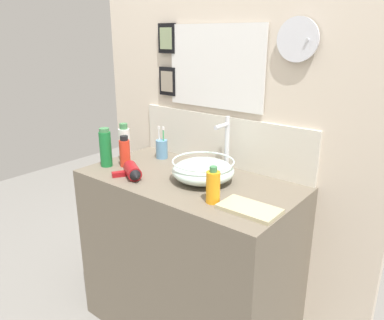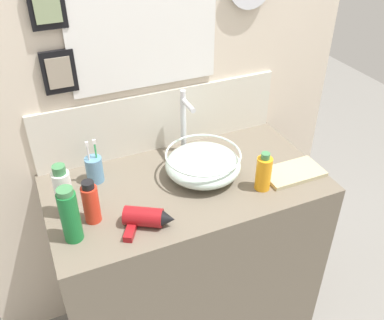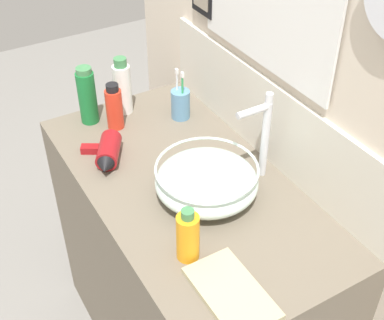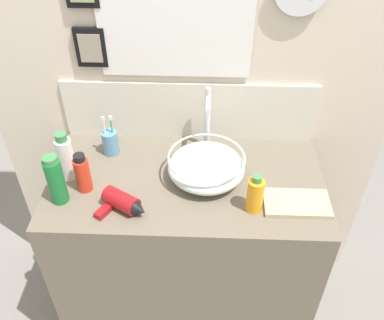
{
  "view_description": "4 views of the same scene",
  "coord_description": "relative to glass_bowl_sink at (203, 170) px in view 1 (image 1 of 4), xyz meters",
  "views": [
    {
      "loc": [
        1.07,
        -1.31,
        1.55
      ],
      "look_at": [
        0.02,
        0.0,
        0.98
      ],
      "focal_mm": 35.0,
      "sensor_mm": 36.0,
      "label": 1
    },
    {
      "loc": [
        -0.51,
        -1.21,
        1.9
      ],
      "look_at": [
        0.02,
        0.0,
        0.98
      ],
      "focal_mm": 40.0,
      "sensor_mm": 36.0,
      "label": 2
    },
    {
      "loc": [
        1.05,
        -0.6,
        1.92
      ],
      "look_at": [
        0.02,
        0.0,
        0.98
      ],
      "focal_mm": 50.0,
      "sensor_mm": 36.0,
      "label": 3
    },
    {
      "loc": [
        0.07,
        -1.22,
        2.02
      ],
      "look_at": [
        0.02,
        0.0,
        0.98
      ],
      "focal_mm": 40.0,
      "sensor_mm": 36.0,
      "label": 4
    }
  ],
  "objects": [
    {
      "name": "vanity_counter",
      "position": [
        -0.08,
        -0.02,
        -0.5
      ],
      "size": [
        1.07,
        0.57,
        0.88
      ],
      "primitive_type": "cube",
      "color": "#6B6051",
      "rests_on": "ground"
    },
    {
      "name": "back_panel",
      "position": [
        -0.08,
        0.3,
        0.34
      ],
      "size": [
        1.69,
        0.1,
        2.56
      ],
      "color": "beige",
      "rests_on": "ground"
    },
    {
      "name": "glass_bowl_sink",
      "position": [
        0.0,
        0.0,
        0.0
      ],
      "size": [
        0.3,
        0.3,
        0.11
      ],
      "color": "silver",
      "rests_on": "vanity_counter"
    },
    {
      "name": "faucet",
      "position": [
        -0.0,
        0.19,
        0.11
      ],
      "size": [
        0.02,
        0.12,
        0.28
      ],
      "color": "silver",
      "rests_on": "vanity_counter"
    },
    {
      "name": "hair_drier",
      "position": [
        -0.29,
        -0.18,
        -0.02
      ],
      "size": [
        0.2,
        0.14,
        0.07
      ],
      "color": "maroon",
      "rests_on": "vanity_counter"
    },
    {
      "name": "toothbrush_cup",
      "position": [
        -0.4,
        0.14,
        -0.0
      ],
      "size": [
        0.07,
        0.07,
        0.18
      ],
      "color": "#598CB2",
      "rests_on": "vanity_counter"
    },
    {
      "name": "lotion_bottle",
      "position": [
        -0.46,
        -0.08,
        0.02
      ],
      "size": [
        0.06,
        0.06,
        0.16
      ],
      "color": "red",
      "rests_on": "vanity_counter"
    },
    {
      "name": "shampoo_bottle",
      "position": [
        0.17,
        -0.16,
        0.02
      ],
      "size": [
        0.06,
        0.06,
        0.16
      ],
      "color": "orange",
      "rests_on": "vanity_counter"
    },
    {
      "name": "spray_bottle",
      "position": [
        -0.53,
        -0.14,
        0.04
      ],
      "size": [
        0.06,
        0.06,
        0.21
      ],
      "color": "#197233",
      "rests_on": "vanity_counter"
    },
    {
      "name": "soap_dispenser",
      "position": [
        -0.53,
        -0.02,
        0.04
      ],
      "size": [
        0.06,
        0.06,
        0.21
      ],
      "color": "white",
      "rests_on": "vanity_counter"
    },
    {
      "name": "hand_towel",
      "position": [
        0.33,
        -0.13,
        -0.05
      ],
      "size": [
        0.24,
        0.14,
        0.02
      ],
      "primitive_type": "cube",
      "color": "tan",
      "rests_on": "vanity_counter"
    }
  ]
}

